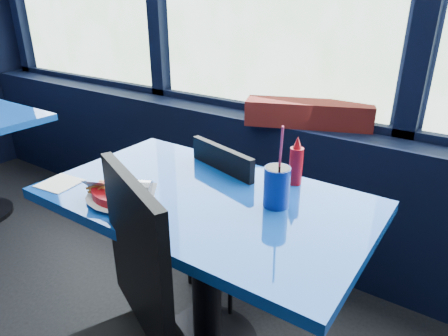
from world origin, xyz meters
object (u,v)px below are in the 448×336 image
near_table (205,237)px  food_basket (121,193)px  ketchup_bottle (296,163)px  planter_box (308,114)px  chair_near_front (126,336)px  chair_near_back (230,212)px  soda_cup (277,186)px

near_table → food_basket: (-0.21, -0.20, 0.21)m
near_table → ketchup_bottle: size_ratio=6.22×
near_table → planter_box: planter_box is taller
near_table → planter_box: size_ratio=1.90×
planter_box → chair_near_front: bearing=-108.1°
near_table → ketchup_bottle: 0.45m
chair_near_back → soda_cup: size_ratio=2.82×
chair_near_front → soda_cup: 0.66m
near_table → food_basket: food_basket is taller
chair_near_front → planter_box: bearing=117.7°
chair_near_back → ketchup_bottle: 0.49m
food_basket → soda_cup: bearing=28.3°
chair_near_back → ketchup_bottle: ketchup_bottle is taller
chair_near_front → ketchup_bottle: 0.84m
chair_near_front → planter_box: 1.39m
planter_box → soda_cup: (0.22, -0.77, -0.04)m
chair_near_front → ketchup_bottle: size_ratio=5.11×
near_table → planter_box: (0.03, 0.85, 0.30)m
ketchup_bottle → near_table: bearing=-129.8°
chair_near_front → food_basket: 0.50m
soda_cup → near_table: bearing=-163.0°
chair_near_front → chair_near_back: (-0.22, 0.84, -0.08)m
chair_near_front → planter_box: (-0.08, 1.36, 0.30)m
chair_near_front → ketchup_bottle: (0.12, 0.79, 0.27)m
chair_near_front → food_basket: chair_near_front is taller
near_table → food_basket: bearing=-136.4°
food_basket → chair_near_back: bearing=75.7°
food_basket → planter_box: bearing=74.2°
near_table → chair_near_back: size_ratio=1.41×
planter_box → food_basket: size_ratio=2.55×
planter_box → ketchup_bottle: size_ratio=3.28×
food_basket → ketchup_bottle: ketchup_bottle is taller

